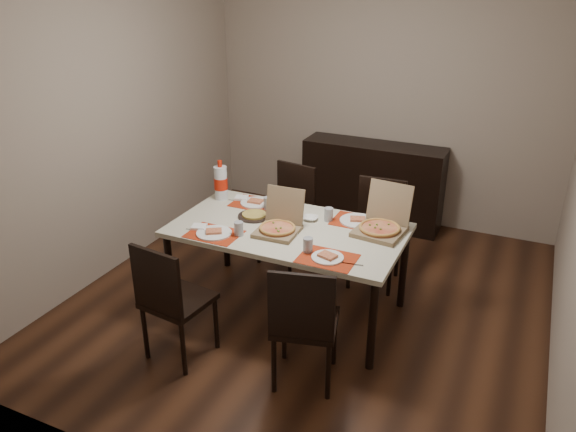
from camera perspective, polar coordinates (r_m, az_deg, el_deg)
The scene contains 18 objects.
ground at distance 4.88m, azimuth 2.14°, elevation -8.62°, with size 3.80×4.00×0.02m, color #402313.
room_walls at distance 4.59m, azimuth 4.61°, elevation 12.85°, with size 3.84×4.02×2.62m.
sideboard at distance 6.19m, azimuth 8.57°, elevation 3.24°, with size 1.50×0.40×0.90m, color black.
dining_table at distance 4.42m, azimuth 0.00°, elevation -1.97°, with size 1.80×1.00×0.75m.
chair_near_left at distance 4.03m, azimuth -11.84°, elevation -8.13°, with size 0.47×0.47×0.93m.
chair_near_right at distance 3.71m, azimuth 1.62°, elevation -10.65°, with size 0.51×0.51×0.93m.
chair_far_left at distance 5.32m, azimuth 0.12°, elevation 0.69°, with size 0.49×0.49×0.93m.
chair_far_right at distance 5.01m, azimuth 9.08°, elevation -1.15°, with size 0.45×0.45×0.93m.
setting_near_left at distance 4.31m, azimuth -7.11°, elevation -1.57°, with size 0.46×0.30×0.11m.
setting_near_right at distance 3.96m, azimuth 3.46°, elevation -3.86°, with size 0.46×0.30×0.11m.
setting_far_left at distance 4.81m, azimuth -3.18°, elevation 1.39°, with size 0.46×0.30×0.11m.
setting_far_right at distance 4.51m, azimuth 6.39°, elevation -0.33°, with size 0.50×0.30×0.11m.
napkin_loose at distance 4.28m, azimuth -0.06°, elevation -1.77°, with size 0.12×0.11×0.02m, color white.
pizza_box_center at distance 4.30m, azimuth -0.93°, elevation -0.97°, with size 0.33×0.36×0.31m.
pizza_box_right at distance 4.35m, azimuth 9.46°, elevation -0.95°, with size 0.39×0.43×0.35m.
faina_plate at distance 4.58m, azimuth -3.46°, elevation 0.05°, with size 0.27×0.27×0.03m.
dip_bowl at distance 4.52m, azimuth 2.31°, elevation -0.24°, with size 0.12×0.12×0.03m, color white.
soda_bottle at distance 4.92m, azimuth -6.85°, elevation 3.38°, with size 0.12×0.12×0.35m.
Camera 1 is at (1.54, -3.80, 2.62)m, focal length 35.00 mm.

